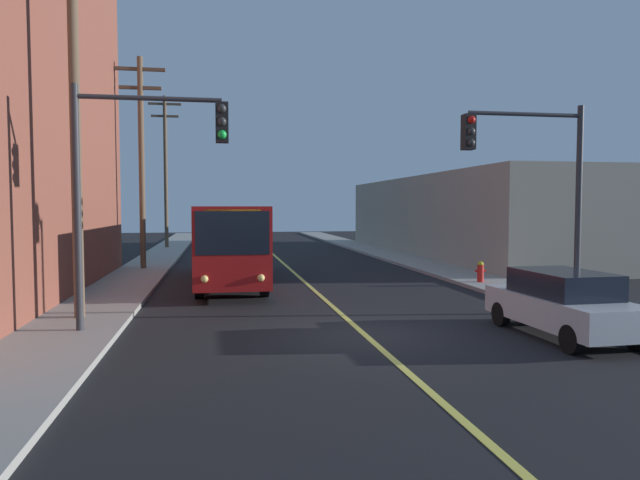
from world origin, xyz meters
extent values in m
plane|color=black|center=(0.00, 0.00, 0.00)|extent=(120.00, 120.00, 0.00)
cube|color=gray|center=(-7.25, 10.00, 0.07)|extent=(2.50, 90.00, 0.15)
cube|color=gray|center=(7.25, 10.00, 0.07)|extent=(2.50, 90.00, 0.15)
cube|color=#D8CC4C|center=(0.00, 15.00, 0.01)|extent=(0.16, 60.00, 0.01)
cube|color=black|center=(-8.54, 6.49, 1.60)|extent=(0.06, 14.68, 1.30)
cube|color=black|center=(-8.54, 6.49, 4.80)|extent=(0.06, 14.68, 1.30)
cube|color=black|center=(-8.54, 6.49, 8.00)|extent=(0.06, 14.68, 1.30)
cube|color=gray|center=(14.50, 22.57, 2.56)|extent=(12.00, 27.72, 5.12)
cube|color=black|center=(8.54, 22.57, 1.60)|extent=(0.06, 19.40, 1.30)
cube|color=maroon|center=(-3.10, 10.68, 1.83)|extent=(2.61, 12.01, 2.75)
cube|color=black|center=(-3.13, 4.70, 2.35)|extent=(2.35, 0.09, 1.40)
cube|color=black|center=(-3.07, 16.66, 2.45)|extent=(2.30, 0.09, 1.10)
cube|color=black|center=(-4.35, 10.69, 2.35)|extent=(0.11, 10.20, 1.10)
cube|color=black|center=(-1.84, 10.68, 2.35)|extent=(0.11, 10.20, 1.10)
cube|color=orange|center=(-3.13, 4.71, 2.95)|extent=(1.79, 0.07, 0.30)
sphere|color=#F9D872|center=(-4.02, 4.67, 0.90)|extent=(0.24, 0.24, 0.24)
sphere|color=#F9D872|center=(-2.24, 4.66, 0.90)|extent=(0.24, 0.24, 0.24)
cylinder|color=black|center=(-4.24, 6.49, 0.50)|extent=(0.31, 1.00, 1.00)
cylinder|color=black|center=(-1.99, 6.48, 0.50)|extent=(0.31, 1.00, 1.00)
cylinder|color=black|center=(-4.21, 14.19, 0.50)|extent=(0.31, 1.00, 1.00)
cylinder|color=black|center=(-1.96, 14.18, 0.50)|extent=(0.31, 1.00, 1.00)
cube|color=#B7B7BC|center=(4.70, -1.11, 0.67)|extent=(1.93, 4.45, 0.70)
cube|color=black|center=(4.70, -1.11, 1.32)|extent=(1.69, 2.51, 0.60)
cylinder|color=black|center=(3.94, -2.63, 0.32)|extent=(0.24, 0.65, 0.64)
cylinder|color=black|center=(5.54, -2.58, 0.32)|extent=(0.24, 0.65, 0.64)
cylinder|color=black|center=(3.85, 0.37, 0.32)|extent=(0.24, 0.65, 0.64)
cylinder|color=black|center=(5.45, 0.41, 0.32)|extent=(0.24, 0.65, 0.64)
cylinder|color=brown|center=(-7.35, 2.79, 5.62)|extent=(0.28, 0.28, 10.95)
cylinder|color=brown|center=(-7.28, 15.73, 5.32)|extent=(0.28, 0.28, 10.34)
cube|color=#4C3D2D|center=(-7.28, 15.73, 9.89)|extent=(2.40, 0.16, 0.16)
cube|color=#4C3D2D|center=(-7.28, 15.73, 8.99)|extent=(2.00, 0.16, 0.16)
cylinder|color=brown|center=(-7.48, 30.90, 5.80)|extent=(0.28, 0.28, 11.31)
cube|color=#4C3D2D|center=(-7.48, 30.90, 10.86)|extent=(2.40, 0.16, 0.16)
cube|color=#4C3D2D|center=(-7.48, 30.90, 9.96)|extent=(2.00, 0.16, 0.16)
cylinder|color=#2D2D33|center=(-6.95, 1.05, 3.15)|extent=(0.18, 0.18, 6.00)
cylinder|color=#2D2D33|center=(-5.20, 1.05, 5.85)|extent=(3.50, 0.12, 0.12)
cube|color=black|center=(-3.45, 1.05, 5.30)|extent=(0.32, 0.36, 1.00)
sphere|color=#2D2D2D|center=(-3.45, 0.86, 5.62)|extent=(0.22, 0.22, 0.22)
sphere|color=#2D2D2D|center=(-3.45, 0.86, 5.30)|extent=(0.22, 0.22, 0.22)
sphere|color=green|center=(-3.45, 0.86, 4.98)|extent=(0.22, 0.22, 0.22)
cylinder|color=#2D2D33|center=(6.95, 1.69, 3.15)|extent=(0.18, 0.18, 6.00)
cylinder|color=#2D2D33|center=(5.20, 1.69, 5.85)|extent=(3.50, 0.12, 0.12)
cube|color=black|center=(3.45, 1.69, 5.30)|extent=(0.32, 0.36, 1.00)
sphere|color=red|center=(3.45, 1.50, 5.62)|extent=(0.22, 0.22, 0.22)
sphere|color=#2D2D2D|center=(3.45, 1.50, 5.30)|extent=(0.22, 0.22, 0.22)
sphere|color=#2D2D2D|center=(3.45, 1.50, 4.98)|extent=(0.22, 0.22, 0.22)
cylinder|color=red|center=(6.85, 7.88, 0.50)|extent=(0.26, 0.26, 0.70)
sphere|color=gold|center=(6.85, 7.88, 0.87)|extent=(0.24, 0.24, 0.24)
cylinder|color=red|center=(6.69, 7.88, 0.60)|extent=(0.12, 0.10, 0.10)
cylinder|color=red|center=(7.01, 7.88, 0.60)|extent=(0.12, 0.10, 0.10)
camera|label=1|loc=(-3.54, -13.77, 3.18)|focal=32.28mm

